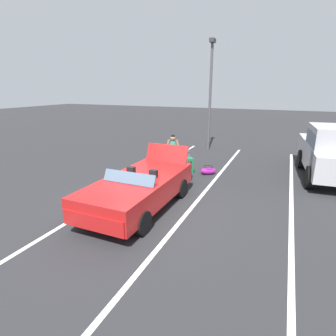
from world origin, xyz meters
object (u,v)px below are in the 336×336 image
(traveler_person, at_px, (173,153))
(parking_lamp_post, at_px, (210,89))
(suitcase_medium_bright, at_px, (189,165))
(parked_pickup_truck_near, at_px, (335,152))
(suitcase_small_carryon, at_px, (186,162))
(duffel_bag, at_px, (208,171))
(convertible_car, at_px, (135,191))
(suitcase_large_black, at_px, (185,171))

(traveler_person, bearing_deg, parking_lamp_post, 159.80)
(suitcase_medium_bright, bearing_deg, traveler_person, -164.28)
(parked_pickup_truck_near, bearing_deg, suitcase_medium_bright, -80.68)
(suitcase_medium_bright, relative_size, parking_lamp_post, 0.15)
(traveler_person, bearing_deg, suitcase_medium_bright, 123.15)
(suitcase_medium_bright, distance_m, suitcase_small_carryon, 0.66)
(duffel_bag, relative_size, parked_pickup_truck_near, 0.14)
(convertible_car, distance_m, parking_lamp_post, 8.95)
(parking_lamp_post, bearing_deg, duffel_bag, 15.65)
(suitcase_small_carryon, height_order, parked_pickup_truck_near, parked_pickup_truck_near)
(suitcase_large_black, height_order, parked_pickup_truck_near, parked_pickup_truck_near)
(suitcase_small_carryon, bearing_deg, traveler_person, -24.53)
(convertible_car, xyz_separation_m, suitcase_small_carryon, (-4.66, -0.15, -0.34))
(suitcase_medium_bright, bearing_deg, parked_pickup_truck_near, -23.39)
(suitcase_medium_bright, relative_size, traveler_person, 0.53)
(traveler_person, xyz_separation_m, parking_lamp_post, (-5.06, 0.06, 2.39))
(convertible_car, distance_m, suitcase_small_carryon, 4.68)
(suitcase_medium_bright, height_order, parking_lamp_post, parking_lamp_post)
(parking_lamp_post, bearing_deg, suitcase_medium_bright, 5.50)
(suitcase_large_black, distance_m, suitcase_small_carryon, 1.66)
(convertible_car, bearing_deg, parked_pickup_truck_near, 135.06)
(convertible_car, relative_size, duffel_bag, 5.98)
(convertible_car, bearing_deg, suitcase_large_black, 174.15)
(parking_lamp_post, bearing_deg, traveler_person, -0.66)
(suitcase_large_black, bearing_deg, parking_lamp_post, 4.24)
(suitcase_small_carryon, relative_size, parking_lamp_post, 0.15)
(parked_pickup_truck_near, distance_m, parking_lamp_post, 6.89)
(suitcase_large_black, xyz_separation_m, suitcase_medium_bright, (-1.02, -0.16, -0.06))
(traveler_person, height_order, parked_pickup_truck_near, parked_pickup_truck_near)
(suitcase_medium_bright, height_order, suitcase_small_carryon, suitcase_medium_bright)
(convertible_car, height_order, duffel_bag, convertible_car)
(suitcase_medium_bright, relative_size, suitcase_small_carryon, 1.02)
(suitcase_medium_bright, bearing_deg, suitcase_small_carryon, 83.50)
(suitcase_small_carryon, height_order, duffel_bag, suitcase_small_carryon)
(duffel_bag, xyz_separation_m, parking_lamp_post, (-4.40, -1.23, 3.16))
(suitcase_large_black, xyz_separation_m, parked_pickup_truck_near, (-2.30, 5.13, 0.74))
(suitcase_large_black, relative_size, suitcase_small_carryon, 1.14)
(convertible_car, bearing_deg, duffel_bag, 167.05)
(convertible_car, height_order, parking_lamp_post, parking_lamp_post)
(parked_pickup_truck_near, bearing_deg, traveler_person, -75.93)
(convertible_car, distance_m, parked_pickup_truck_near, 7.69)
(convertible_car, height_order, traveler_person, traveler_person)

